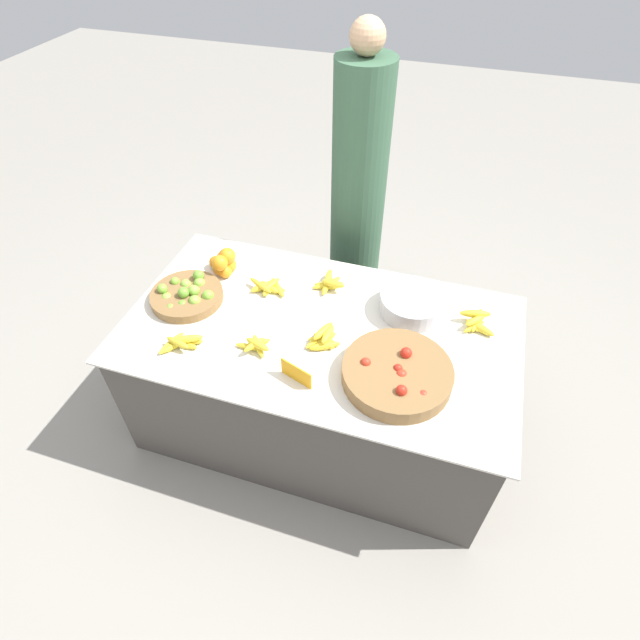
% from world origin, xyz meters
% --- Properties ---
extents(ground_plane, '(12.00, 12.00, 0.00)m').
position_xyz_m(ground_plane, '(0.00, 0.00, 0.00)').
color(ground_plane, gray).
extents(market_table, '(1.76, 0.98, 0.68)m').
position_xyz_m(market_table, '(0.00, 0.00, 0.34)').
color(market_table, '#4C4742').
rests_on(market_table, ground_plane).
extents(lime_bowl, '(0.34, 0.34, 0.09)m').
position_xyz_m(lime_bowl, '(-0.66, -0.01, 0.71)').
color(lime_bowl, olive).
rests_on(lime_bowl, market_table).
extents(tomato_basket, '(0.45, 0.45, 0.10)m').
position_xyz_m(tomato_basket, '(0.38, -0.19, 0.72)').
color(tomato_basket, olive).
rests_on(tomato_basket, market_table).
extents(orange_pile, '(0.15, 0.19, 0.14)m').
position_xyz_m(orange_pile, '(-0.58, 0.23, 0.74)').
color(orange_pile, orange).
rests_on(orange_pile, market_table).
extents(metal_bowl, '(0.30, 0.30, 0.09)m').
position_xyz_m(metal_bowl, '(0.37, 0.24, 0.73)').
color(metal_bowl, '#B7B7BF').
rests_on(metal_bowl, market_table).
extents(price_sign, '(0.15, 0.06, 0.09)m').
position_xyz_m(price_sign, '(-0.00, -0.31, 0.72)').
color(price_sign, orange).
rests_on(price_sign, market_table).
extents(banana_bunch_front_center, '(0.21, 0.14, 0.05)m').
position_xyz_m(banana_bunch_front_center, '(-0.31, 0.17, 0.70)').
color(banana_bunch_front_center, yellow).
rests_on(banana_bunch_front_center, market_table).
extents(banana_bunch_middle_right, '(0.15, 0.17, 0.06)m').
position_xyz_m(banana_bunch_middle_right, '(0.04, -0.08, 0.71)').
color(banana_bunch_middle_right, yellow).
rests_on(banana_bunch_middle_right, market_table).
extents(banana_bunch_middle_left, '(0.17, 0.14, 0.06)m').
position_xyz_m(banana_bunch_middle_left, '(-0.22, -0.20, 0.71)').
color(banana_bunch_middle_left, yellow).
rests_on(banana_bunch_middle_left, market_table).
extents(banana_bunch_back_center, '(0.17, 0.15, 0.06)m').
position_xyz_m(banana_bunch_back_center, '(-0.54, -0.29, 0.71)').
color(banana_bunch_back_center, yellow).
rests_on(banana_bunch_back_center, market_table).
extents(banana_bunch_front_left, '(0.17, 0.19, 0.06)m').
position_xyz_m(banana_bunch_front_left, '(0.66, 0.23, 0.71)').
color(banana_bunch_front_left, yellow).
rests_on(banana_bunch_front_left, market_table).
extents(banana_bunch_front_right, '(0.16, 0.17, 0.06)m').
position_xyz_m(banana_bunch_front_right, '(-0.04, 0.28, 0.70)').
color(banana_bunch_front_right, yellow).
rests_on(banana_bunch_front_right, market_table).
extents(vendor_person, '(0.29, 0.29, 1.73)m').
position_xyz_m(vendor_person, '(-0.05, 0.84, 0.81)').
color(vendor_person, '#385B42').
rests_on(vendor_person, ground_plane).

